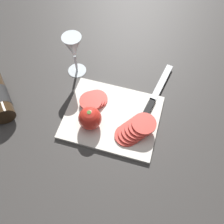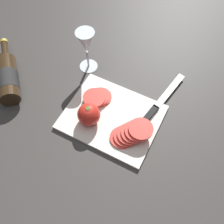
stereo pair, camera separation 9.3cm
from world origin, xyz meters
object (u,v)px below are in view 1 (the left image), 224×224
at_px(wine_glass, 73,48).
at_px(tomato_slice_stack_far, 94,100).
at_px(tomato_slice_stack_near, 135,129).
at_px(knife, 152,102).
at_px(whole_tomato, 90,118).

relative_size(wine_glass, tomato_slice_stack_far, 1.71).
bearing_deg(tomato_slice_stack_near, knife, -102.64).
bearing_deg(whole_tomato, knife, -141.99).
height_order(wine_glass, tomato_slice_stack_far, wine_glass).
xyz_separation_m(knife, tomato_slice_stack_far, (0.21, 0.06, 0.01)).
bearing_deg(whole_tomato, tomato_slice_stack_near, -175.95).
bearing_deg(wine_glass, tomato_slice_stack_near, 143.83).
relative_size(whole_tomato, tomato_slice_stack_near, 0.62).
xyz_separation_m(wine_glass, tomato_slice_stack_near, (-0.30, 0.22, -0.09)).
xyz_separation_m(whole_tomato, tomato_slice_stack_near, (-0.16, -0.01, -0.02)).
xyz_separation_m(wine_glass, knife, (-0.33, 0.08, -0.11)).
bearing_deg(tomato_slice_stack_far, whole_tomato, 101.77).
bearing_deg(knife, tomato_slice_stack_near, 177.66).
relative_size(whole_tomato, knife, 0.29).
distance_m(whole_tomato, knife, 0.25).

